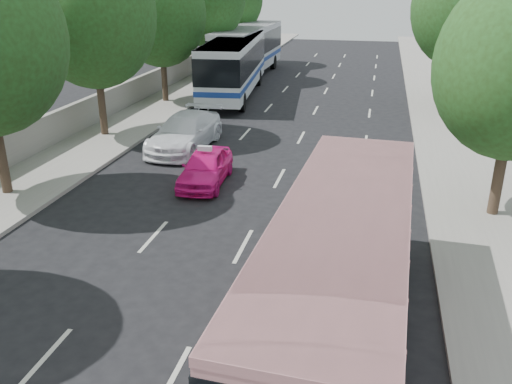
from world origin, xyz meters
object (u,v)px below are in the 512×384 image
(pink_taxi, at_px, (206,167))
(tour_coach_front, at_px, (234,62))
(white_pickup, at_px, (185,132))
(tour_coach_rear, at_px, (248,47))
(pink_bus, at_px, (341,262))

(pink_taxi, bearing_deg, tour_coach_front, 97.60)
(white_pickup, distance_m, tour_coach_front, 12.04)
(tour_coach_rear, bearing_deg, white_pickup, -84.23)
(pink_bus, height_order, white_pickup, pink_bus)
(pink_taxi, xyz_separation_m, white_pickup, (-2.33, 4.18, 0.13))
(pink_bus, xyz_separation_m, pink_taxi, (-5.84, 8.79, -1.36))
(pink_taxi, distance_m, tour_coach_front, 16.48)
(white_pickup, height_order, tour_coach_front, tour_coach_front)
(pink_bus, distance_m, tour_coach_rear, 33.93)
(tour_coach_rear, bearing_deg, pink_taxi, -79.54)
(white_pickup, bearing_deg, pink_bus, -54.80)
(pink_bus, xyz_separation_m, white_pickup, (-8.17, 12.97, -1.23))
(pink_bus, relative_size, tour_coach_front, 0.82)
(pink_bus, bearing_deg, tour_coach_front, 112.78)
(tour_coach_front, height_order, tour_coach_rear, tour_coach_rear)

